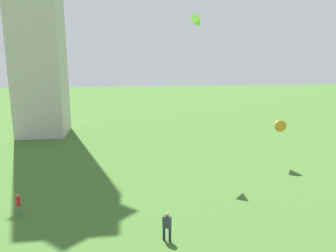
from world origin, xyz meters
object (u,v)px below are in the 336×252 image
object	(u,v)px
person_1	(167,225)
person_3	(18,203)
kite_flying_4	(278,124)
kite_flying_2	(198,23)

from	to	relation	value
person_1	person_3	bearing A→B (deg)	-170.26
person_1	kite_flying_4	distance (m)	18.25
person_3	kite_flying_4	xyz separation A→B (m)	(22.63, 8.09, 3.42)
person_3	kite_flying_4	size ratio (longest dim) A/B	0.84
person_1	person_3	size ratio (longest dim) A/B	1.15
person_1	kite_flying_2	world-z (taller)	kite_flying_2
kite_flying_4	person_1	bearing A→B (deg)	51.85
person_1	person_3	world-z (taller)	person_1
person_1	kite_flying_2	distance (m)	18.83
kite_flying_2	kite_flying_4	bearing A→B (deg)	-149.53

